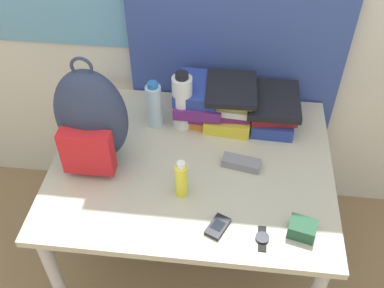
{
  "coord_description": "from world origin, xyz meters",
  "views": [
    {
      "loc": [
        0.14,
        -0.79,
        1.99
      ],
      "look_at": [
        0.0,
        0.44,
        0.8
      ],
      "focal_mm": 42.0,
      "sensor_mm": 36.0,
      "label": 1
    }
  ],
  "objects": [
    {
      "name": "water_bottle",
      "position": [
        -0.18,
        0.65,
        0.81
      ],
      "size": [
        0.07,
        0.07,
        0.22
      ],
      "color": "silver",
      "rests_on": "desk"
    },
    {
      "name": "book_stack_right",
      "position": [
        0.32,
        0.73,
        0.77
      ],
      "size": [
        0.22,
        0.27,
        0.13
      ],
      "color": "navy",
      "rests_on": "desk"
    },
    {
      "name": "camera_pouch",
      "position": [
        0.41,
        0.14,
        0.73
      ],
      "size": [
        0.11,
        0.09,
        0.05
      ],
      "color": "#234C33",
      "rests_on": "desk"
    },
    {
      "name": "book_stack_left",
      "position": [
        0.0,
        0.74,
        0.79
      ],
      "size": [
        0.21,
        0.25,
        0.17
      ],
      "color": "orange",
      "rests_on": "desk"
    },
    {
      "name": "sunglasses_case",
      "position": [
        0.19,
        0.44,
        0.72
      ],
      "size": [
        0.16,
        0.08,
        0.04
      ],
      "color": "gray",
      "rests_on": "desk"
    },
    {
      "name": "wristwatch",
      "position": [
        0.28,
        0.11,
        0.71
      ],
      "size": [
        0.05,
        0.1,
        0.01
      ],
      "color": "black",
      "rests_on": "desk"
    },
    {
      "name": "backpack",
      "position": [
        -0.38,
        0.43,
        0.9
      ],
      "size": [
        0.28,
        0.22,
        0.47
      ],
      "color": "#2D3851",
      "rests_on": "desk"
    },
    {
      "name": "book_stack_center",
      "position": [
        0.13,
        0.73,
        0.79
      ],
      "size": [
        0.23,
        0.3,
        0.18
      ],
      "color": "yellow",
      "rests_on": "desk"
    },
    {
      "name": "desk",
      "position": [
        0.0,
        0.44,
        0.62
      ],
      "size": [
        1.11,
        0.88,
        0.7
      ],
      "color": "#B7B299",
      "rests_on": "ground_plane"
    },
    {
      "name": "sports_bottle",
      "position": [
        -0.07,
        0.66,
        0.83
      ],
      "size": [
        0.08,
        0.08,
        0.27
      ],
      "color": "white",
      "rests_on": "desk"
    },
    {
      "name": "cell_phone",
      "position": [
        0.12,
        0.13,
        0.71
      ],
      "size": [
        0.09,
        0.11,
        0.02
      ],
      "color": "black",
      "rests_on": "desk"
    },
    {
      "name": "sunscreen_bottle",
      "position": [
        -0.02,
        0.28,
        0.78
      ],
      "size": [
        0.05,
        0.05,
        0.16
      ],
      "color": "yellow",
      "rests_on": "desk"
    }
  ]
}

